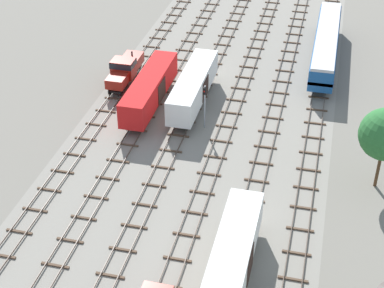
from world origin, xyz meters
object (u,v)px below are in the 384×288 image
(passenger_coach_right_farther, at_px, (326,43))
(signal_post_nearest, at_px, (205,102))
(freight_boxcar_centre_left_midfar, at_px, (193,86))
(freight_boxcar_left_mid, at_px, (150,88))
(shunter_loco_far_left_far, at_px, (125,69))
(freight_boxcar_centre_right_near, at_px, (232,261))

(passenger_coach_right_farther, height_order, signal_post_nearest, signal_post_nearest)
(freight_boxcar_centre_left_midfar, distance_m, passenger_coach_right_farther, 20.78)
(freight_boxcar_left_mid, height_order, passenger_coach_right_farther, passenger_coach_right_farther)
(signal_post_nearest, bearing_deg, shunter_loco_far_left_far, 146.60)
(freight_boxcar_centre_right_near, distance_m, freight_boxcar_left_mid, 28.46)
(freight_boxcar_centre_left_midfar, bearing_deg, passenger_coach_right_farther, 47.51)
(freight_boxcar_centre_left_midfar, height_order, passenger_coach_right_farther, passenger_coach_right_farther)
(freight_boxcar_left_mid, xyz_separation_m, freight_boxcar_centre_left_midfar, (4.68, 1.66, 0.00))
(freight_boxcar_centre_right_near, xyz_separation_m, passenger_coach_right_farther, (4.67, 41.73, 0.16))
(shunter_loco_far_left_far, relative_size, signal_post_nearest, 1.66)
(freight_boxcar_centre_right_near, height_order, freight_boxcar_left_mid, same)
(shunter_loco_far_left_far, bearing_deg, freight_boxcar_left_mid, -45.98)
(freight_boxcar_centre_left_midfar, relative_size, passenger_coach_right_farther, 0.64)
(passenger_coach_right_farther, bearing_deg, freight_boxcar_centre_left_midfar, -132.49)
(freight_boxcar_centre_right_near, distance_m, signal_post_nearest, 23.00)
(freight_boxcar_left_mid, relative_size, shunter_loco_far_left_far, 1.65)
(freight_boxcar_left_mid, relative_size, passenger_coach_right_farther, 0.64)
(freight_boxcar_centre_left_midfar, bearing_deg, shunter_loco_far_left_far, 161.17)
(freight_boxcar_left_mid, distance_m, signal_post_nearest, 7.62)
(shunter_loco_far_left_far, bearing_deg, signal_post_nearest, -33.40)
(freight_boxcar_left_mid, bearing_deg, freight_boxcar_centre_left_midfar, 19.48)
(passenger_coach_right_farther, bearing_deg, freight_boxcar_left_mid, -137.79)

